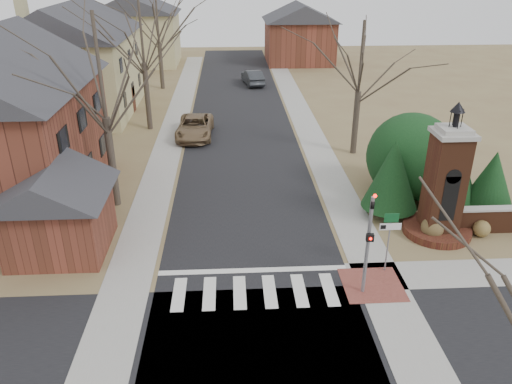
{
  "coord_description": "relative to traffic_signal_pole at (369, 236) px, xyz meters",
  "views": [
    {
      "loc": [
        -0.84,
        -15.41,
        12.12
      ],
      "look_at": [
        0.34,
        6.0,
        1.94
      ],
      "focal_mm": 35.0,
      "sensor_mm": 36.0,
      "label": 1
    }
  ],
  "objects": [
    {
      "name": "house_distant_left",
      "position": [
        -16.31,
        47.42,
        1.66
      ],
      "size": [
        10.8,
        8.8,
        8.53
      ],
      "color": "tan",
      "rests_on": "ground"
    },
    {
      "name": "bare_tree_1",
      "position": [
        -11.3,
        21.43,
        5.44
      ],
      "size": [
        8.4,
        8.4,
        11.64
      ],
      "color": "#473D33",
      "rests_on": "ground"
    },
    {
      "name": "house_distant_right",
      "position": [
        3.69,
        47.42,
        1.06
      ],
      "size": [
        8.8,
        8.8,
        7.3
      ],
      "color": "brown",
      "rests_on": "ground"
    },
    {
      "name": "ground",
      "position": [
        -4.3,
        -0.57,
        -2.59
      ],
      "size": [
        120.0,
        120.0,
        0.0
      ],
      "primitive_type": "plane",
      "color": "brown",
      "rests_on": "ground"
    },
    {
      "name": "brick_gate_monument",
      "position": [
        4.7,
        4.42,
        -0.42
      ],
      "size": [
        3.2,
        3.2,
        6.47
      ],
      "color": "#532A18",
      "rests_on": "ground"
    },
    {
      "name": "evergreen_far",
      "position": [
        8.2,
        6.63,
        -0.69
      ],
      "size": [
        2.4,
        2.4,
        3.3
      ],
      "color": "#473D33",
      "rests_on": "ground"
    },
    {
      "name": "crosswalk_zone",
      "position": [
        -4.3,
        0.23,
        -2.58
      ],
      "size": [
        8.0,
        2.2,
        0.02
      ],
      "primitive_type": "cube",
      "color": "silver",
      "rests_on": "ground"
    },
    {
      "name": "house_stucco_left",
      "position": [
        -17.8,
        26.42,
        2.01
      ],
      "size": [
        9.8,
        12.8,
        9.28
      ],
      "color": "tan",
      "rests_on": "ground"
    },
    {
      "name": "sidewalk_left",
      "position": [
        -9.5,
        21.43,
        -2.58
      ],
      "size": [
        2.0,
        60.0,
        0.02
      ],
      "primitive_type": "cube",
      "color": "gray",
      "rests_on": "ground"
    },
    {
      "name": "dry_shrub_right",
      "position": [
        6.7,
        4.03,
        -2.18
      ],
      "size": [
        0.81,
        0.81,
        0.81
      ],
      "primitive_type": "sphere",
      "color": "brown",
      "rests_on": "ground"
    },
    {
      "name": "dry_shrub_left",
      "position": [
        4.3,
        4.03,
        -2.05
      ],
      "size": [
        1.07,
        1.07,
        1.07
      ],
      "primitive_type": "sphere",
      "color": "brown",
      "rests_on": "ground"
    },
    {
      "name": "evergreen_mid",
      "position": [
        6.2,
        7.63,
        0.01
      ],
      "size": [
        3.4,
        3.4,
        4.7
      ],
      "color": "#473D33",
      "rests_on": "ground"
    },
    {
      "name": "stop_bar",
      "position": [
        -4.3,
        1.73,
        -2.58
      ],
      "size": [
        8.0,
        0.35,
        0.02
      ],
      "primitive_type": "cube",
      "color": "silver",
      "rests_on": "ground"
    },
    {
      "name": "bare_tree_3",
      "position": [
        3.2,
        15.43,
        4.1
      ],
      "size": [
        7.0,
        7.0,
        9.7
      ],
      "color": "#473D33",
      "rests_on": "ground"
    },
    {
      "name": "traffic_signal_pole",
      "position": [
        0.0,
        0.0,
        0.0
      ],
      "size": [
        0.28,
        0.41,
        4.5
      ],
      "color": "slate",
      "rests_on": "ground"
    },
    {
      "name": "bare_tree_2",
      "position": [
        -11.8,
        34.43,
        4.44
      ],
      "size": [
        7.35,
        7.35,
        10.19
      ],
      "color": "#473D33",
      "rests_on": "ground"
    },
    {
      "name": "distant_car",
      "position": [
        -2.65,
        35.58,
        -1.83
      ],
      "size": [
        2.36,
        4.77,
        1.5
      ],
      "primitive_type": "imported",
      "rotation": [
        0.0,
        0.0,
        3.31
      ],
      "color": "#303337",
      "rests_on": "ground"
    },
    {
      "name": "pickup_truck",
      "position": [
        -7.7,
        19.33,
        -1.83
      ],
      "size": [
        2.69,
        5.5,
        1.51
      ],
      "primitive_type": "imported",
      "rotation": [
        0.0,
        0.0,
        -0.04
      ],
      "color": "olive",
      "rests_on": "ground"
    },
    {
      "name": "sign_post",
      "position": [
        1.29,
        1.41,
        -0.64
      ],
      "size": [
        0.9,
        0.07,
        2.75
      ],
      "color": "slate",
      "rests_on": "ground"
    },
    {
      "name": "main_street",
      "position": [
        -4.3,
        21.43,
        -2.58
      ],
      "size": [
        8.0,
        70.0,
        0.01
      ],
      "primitive_type": "cube",
      "color": "black",
      "rests_on": "ground"
    },
    {
      "name": "evergreen_mass",
      "position": [
        4.7,
        8.93,
        -0.19
      ],
      "size": [
        4.8,
        4.8,
        4.8
      ],
      "primitive_type": "sphere",
      "color": "black",
      "rests_on": "ground"
    },
    {
      "name": "curb_apron",
      "position": [
        0.5,
        0.43,
        -2.57
      ],
      "size": [
        2.4,
        2.4,
        0.02
      ],
      "primitive_type": "cube",
      "color": "brown",
      "rests_on": "ground"
    },
    {
      "name": "cross_street",
      "position": [
        -4.3,
        -3.57,
        -2.58
      ],
      "size": [
        120.0,
        8.0,
        0.01
      ],
      "primitive_type": "cube",
      "color": "black",
      "rests_on": "ground"
    },
    {
      "name": "sidewalk_right_main",
      "position": [
        0.9,
        21.43,
        -2.58
      ],
      "size": [
        2.0,
        60.0,
        0.02
      ],
      "primitive_type": "cube",
      "color": "gray",
      "rests_on": "ground"
    },
    {
      "name": "evergreen_near",
      "position": [
        2.9,
        6.43,
        -0.29
      ],
      "size": [
        2.8,
        2.8,
        4.1
      ],
      "color": "#473D33",
      "rests_on": "ground"
    },
    {
      "name": "bare_tree_0",
      "position": [
        -11.3,
        8.43,
        5.11
      ],
      "size": [
        8.05,
        8.05,
        11.15
      ],
      "color": "#473D33",
      "rests_on": "ground"
    },
    {
      "name": "garage_left",
      "position": [
        -12.82,
        3.92,
        -0.35
      ],
      "size": [
        4.8,
        4.8,
        4.29
      ],
      "color": "brown",
      "rests_on": "ground"
    }
  ]
}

